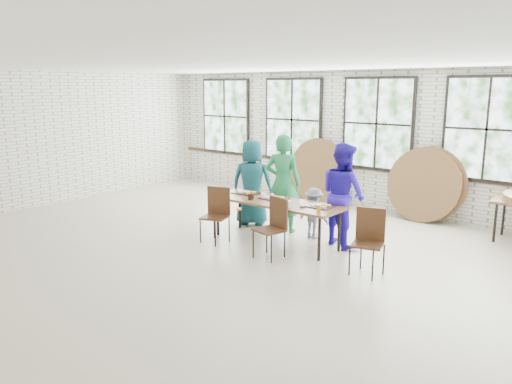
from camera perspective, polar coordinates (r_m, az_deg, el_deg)
room at (r=10.97m, az=13.69°, el=7.34°), size 12.00×12.00×12.00m
dining_table at (r=8.50m, az=2.24°, el=-1.35°), size 2.41×0.83×0.74m
chair_near_left at (r=8.64m, az=-4.51°, el=-2.04°), size 0.53×0.53×0.95m
chair_near_right at (r=7.83m, az=2.06°, el=-3.50°), size 0.50×0.49×0.95m
chair_spare at (r=7.33m, az=12.79°, el=-4.87°), size 0.52×0.51×0.95m
adult_teal at (r=9.62m, az=-0.44°, el=1.10°), size 0.96×0.82×1.67m
adult_green at (r=9.15m, az=3.12°, el=0.99°), size 0.77×0.64×1.81m
toddler at (r=8.88m, az=6.59°, el=-2.41°), size 0.60×0.36×0.91m
adult_blue at (r=8.49m, az=9.91°, el=-0.26°), size 1.04×0.94×1.75m
tabletop_clutter at (r=8.39m, az=2.81°, el=-0.99°), size 2.03×0.63×0.11m
round_tops_leaning at (r=10.96m, az=12.64°, el=1.62°), size 4.13×0.41×1.50m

